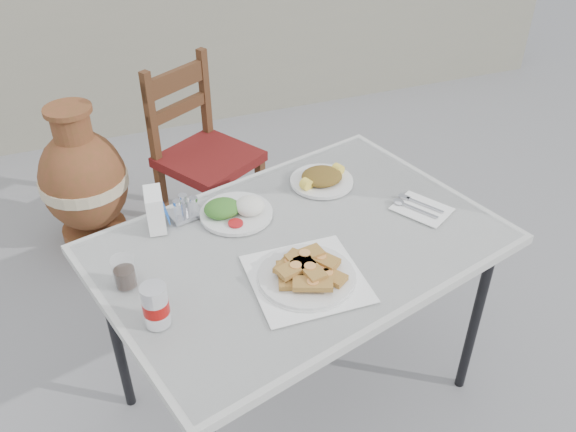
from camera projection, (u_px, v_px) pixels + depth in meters
name	position (u px, v px, depth m)	size (l,w,h in m)	color
ground	(263.00, 420.00, 2.22)	(80.00, 80.00, 0.00)	slate
cafe_table	(300.00, 252.00, 1.91)	(1.39, 1.12, 0.74)	black
pide_plate	(307.00, 271.00, 1.72)	(0.32, 0.32, 0.06)	white
salad_rice_plate	(235.00, 210.00, 1.98)	(0.24, 0.24, 0.06)	silver
salad_chopped_plate	(322.00, 178.00, 2.14)	(0.22, 0.22, 0.05)	silver
soda_can	(156.00, 305.00, 1.56)	(0.07, 0.07, 0.12)	silver
cola_glass	(125.00, 274.00, 1.69)	(0.07, 0.07, 0.09)	white
napkin_holder	(155.00, 210.00, 1.90)	(0.08, 0.11, 0.13)	white
condiment_caddy	(185.00, 209.00, 1.97)	(0.12, 0.11, 0.08)	silver
cutlery_napkin	(418.00, 207.00, 2.02)	(0.21, 0.22, 0.01)	white
chair	(203.00, 154.00, 2.87)	(0.54, 0.54, 0.89)	#3D2410
terracotta_urn	(84.00, 182.00, 2.90)	(0.42, 0.42, 0.72)	brown
back_wall	(129.00, 36.00, 3.76)	(6.00, 0.25, 1.20)	gray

